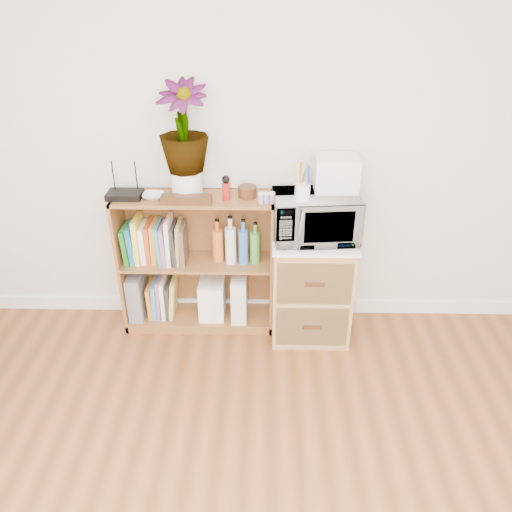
{
  "coord_description": "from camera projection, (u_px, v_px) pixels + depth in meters",
  "views": [
    {
      "loc": [
        0.09,
        -0.75,
        2.13
      ],
      "look_at": [
        0.04,
        1.95,
        0.62
      ],
      "focal_mm": 35.0,
      "sensor_mm": 36.0,
      "label": 1
    }
  ],
  "objects": [
    {
      "name": "bookshelf",
      "position": [
        198.0,
        263.0,
        3.3
      ],
      "size": [
        1.0,
        0.3,
        0.95
      ],
      "primitive_type": "cube",
      "color": "brown",
      "rests_on": "ground"
    },
    {
      "name": "plant_pot",
      "position": [
        187.0,
        183.0,
        3.05
      ],
      "size": [
        0.19,
        0.19,
        0.16
      ],
      "primitive_type": "cylinder",
      "color": "silver",
      "rests_on": "bookshelf"
    },
    {
      "name": "small_appliance",
      "position": [
        336.0,
        173.0,
        3.0
      ],
      "size": [
        0.26,
        0.22,
        0.21
      ],
      "primitive_type": "cube",
      "color": "silver",
      "rests_on": "microwave"
    },
    {
      "name": "magazine_holder_left",
      "position": [
        206.0,
        298.0,
        3.43
      ],
      "size": [
        0.08,
        0.21,
        0.27
      ],
      "primitive_type": "cube",
      "color": "white",
      "rests_on": "bookshelf"
    },
    {
      "name": "pen_cup",
      "position": [
        302.0,
        192.0,
        2.88
      ],
      "size": [
        0.09,
        0.09,
        0.1
      ],
      "primitive_type": "cylinder",
      "color": "white",
      "rests_on": "microwave"
    },
    {
      "name": "magazine_holder_right",
      "position": [
        239.0,
        295.0,
        3.41
      ],
      "size": [
        0.1,
        0.26,
        0.32
      ],
      "primitive_type": "cube",
      "color": "silver",
      "rests_on": "bookshelf"
    },
    {
      "name": "magazine_holder_mid",
      "position": [
        218.0,
        299.0,
        3.43
      ],
      "size": [
        0.08,
        0.21,
        0.27
      ],
      "primitive_type": "cube",
      "color": "white",
      "rests_on": "bookshelf"
    },
    {
      "name": "liquor_bottles",
      "position": [
        235.0,
        241.0,
        3.22
      ],
      "size": [
        0.31,
        0.07,
        0.32
      ],
      "color": "#C05F24",
      "rests_on": "bookshelf"
    },
    {
      "name": "wicker_unit",
      "position": [
        311.0,
        287.0,
        3.29
      ],
      "size": [
        0.5,
        0.45,
        0.7
      ],
      "primitive_type": "cube",
      "color": "#9E7542",
      "rests_on": "ground"
    },
    {
      "name": "wooden_bowl",
      "position": [
        247.0,
        192.0,
        3.06
      ],
      "size": [
        0.11,
        0.11,
        0.07
      ],
      "primitive_type": "cylinder",
      "color": "#3B2510",
      "rests_on": "bookshelf"
    },
    {
      "name": "kokeshi_doll",
      "position": [
        226.0,
        191.0,
        3.01
      ],
      "size": [
        0.05,
        0.05,
        0.11
      ],
      "primitive_type": "cylinder",
      "color": "#A21A13",
      "rests_on": "bookshelf"
    },
    {
      "name": "microwave",
      "position": [
        315.0,
        217.0,
        3.03
      ],
      "size": [
        0.54,
        0.39,
        0.28
      ],
      "primitive_type": "imported",
      "rotation": [
        0.0,
        0.0,
        0.09
      ],
      "color": "white",
      "rests_on": "wicker_unit"
    },
    {
      "name": "lower_books",
      "position": [
        163.0,
        297.0,
        3.44
      ],
      "size": [
        0.2,
        0.19,
        0.29
      ],
      "color": "orange",
      "rests_on": "bookshelf"
    },
    {
      "name": "router",
      "position": [
        125.0,
        195.0,
        3.05
      ],
      "size": [
        0.21,
        0.14,
        0.04
      ],
      "primitive_type": "cube",
      "color": "black",
      "rests_on": "bookshelf"
    },
    {
      "name": "white_bowl",
      "position": [
        153.0,
        196.0,
        3.04
      ],
      "size": [
        0.13,
        0.13,
        0.03
      ],
      "primitive_type": "imported",
      "color": "silver",
      "rests_on": "bookshelf"
    },
    {
      "name": "skirting_board",
      "position": [
        251.0,
        305.0,
        3.63
      ],
      "size": [
        4.0,
        0.02,
        0.1
      ],
      "primitive_type": "cube",
      "color": "white",
      "rests_on": "ground"
    },
    {
      "name": "potted_plant",
      "position": [
        183.0,
        127.0,
        2.88
      ],
      "size": [
        0.3,
        0.3,
        0.53
      ],
      "primitive_type": "imported",
      "color": "#307835",
      "rests_on": "plant_pot"
    },
    {
      "name": "cookbooks",
      "position": [
        156.0,
        242.0,
        3.23
      ],
      "size": [
        0.4,
        0.2,
        0.31
      ],
      "color": "#1C6A1C",
      "rests_on": "bookshelf"
    },
    {
      "name": "paint_jars",
      "position": [
        266.0,
        199.0,
        2.97
      ],
      "size": [
        0.12,
        0.04,
        0.06
      ],
      "primitive_type": "cube",
      "color": "pink",
      "rests_on": "bookshelf"
    },
    {
      "name": "file_box",
      "position": [
        138.0,
        293.0,
        3.43
      ],
      "size": [
        0.1,
        0.26,
        0.32
      ],
      "primitive_type": "cube",
      "color": "slate",
      "rests_on": "bookshelf"
    },
    {
      "name": "trinket_box",
      "position": [
        187.0,
        199.0,
        2.97
      ],
      "size": [
        0.3,
        0.08,
        0.05
      ],
      "primitive_type": "cube",
      "color": "#341F0E",
      "rests_on": "bookshelf"
    }
  ]
}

